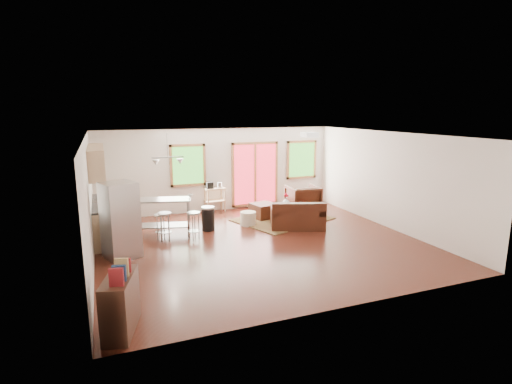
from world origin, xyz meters
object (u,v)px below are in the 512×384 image
object	(u,v)px
loveseat	(298,217)
kitchen_cart	(214,191)
island	(161,210)
ottoman	(263,211)
rug	(283,219)
coffee_table	(293,207)
refrigerator	(121,220)
armchair	(303,198)

from	to	relation	value
loveseat	kitchen_cart	bearing A→B (deg)	142.78
island	ottoman	bearing A→B (deg)	10.57
loveseat	kitchen_cart	xyz separation A→B (m)	(-1.63, 2.53, 0.36)
rug	ottoman	world-z (taller)	ottoman
rug	kitchen_cart	distance (m)	2.37
coffee_table	kitchen_cart	xyz separation A→B (m)	(-1.97, 1.56, 0.32)
refrigerator	kitchen_cart	world-z (taller)	refrigerator
kitchen_cart	armchair	bearing A→B (deg)	-22.57
refrigerator	rug	bearing A→B (deg)	-3.33
loveseat	island	xyz separation A→B (m)	(-3.51, 0.74, 0.35)
armchair	refrigerator	xyz separation A→B (m)	(-5.48, -2.01, 0.36)
island	kitchen_cart	world-z (taller)	kitchen_cart
armchair	kitchen_cart	distance (m)	2.78
rug	loveseat	distance (m)	0.98
loveseat	rug	bearing A→B (deg)	109.91
island	kitchen_cart	xyz separation A→B (m)	(1.88, 1.78, 0.01)
armchair	coffee_table	bearing A→B (deg)	44.27
coffee_table	kitchen_cart	world-z (taller)	kitchen_cart
rug	ottoman	distance (m)	0.63
armchair	island	size ratio (longest dim) A/B	0.59
loveseat	island	world-z (taller)	island
kitchen_cart	coffee_table	bearing A→B (deg)	-38.28
rug	island	size ratio (longest dim) A/B	1.59
rug	loveseat	bearing A→B (deg)	-89.99
loveseat	island	bearing A→B (deg)	-172.01
coffee_table	armchair	size ratio (longest dim) A/B	1.06
ottoman	refrigerator	world-z (taller)	refrigerator
coffee_table	kitchen_cart	bearing A→B (deg)	141.72
island	kitchen_cart	size ratio (longest dim) A/B	1.64
coffee_table	ottoman	xyz separation A→B (m)	(-0.80, 0.34, -0.12)
loveseat	coffee_table	world-z (taller)	loveseat
loveseat	ottoman	size ratio (longest dim) A/B	2.46
rug	armchair	size ratio (longest dim) A/B	2.69
coffee_table	armchair	distance (m)	0.78
refrigerator	kitchen_cart	xyz separation A→B (m)	(2.92, 3.07, -0.17)
coffee_table	rug	bearing A→B (deg)	-174.39
refrigerator	loveseat	bearing A→B (deg)	-14.51
refrigerator	island	distance (m)	1.67
refrigerator	island	size ratio (longest dim) A/B	1.04
refrigerator	armchair	bearing A→B (deg)	-1.23
coffee_table	armchair	world-z (taller)	armchair
ottoman	kitchen_cart	bearing A→B (deg)	133.91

